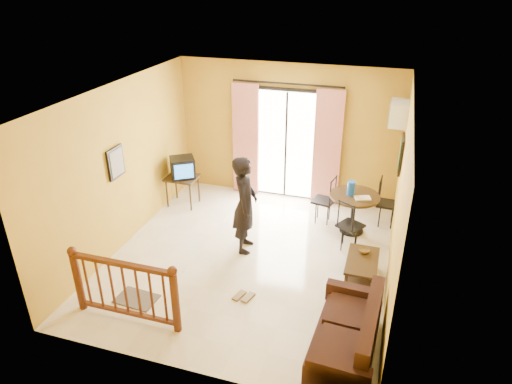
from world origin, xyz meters
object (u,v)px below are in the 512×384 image
(dining_table, at_px, (354,203))
(standing_person, at_px, (245,205))
(television, at_px, (183,168))
(coffee_table, at_px, (362,266))
(sofa, at_px, (349,337))

(dining_table, bearing_deg, standing_person, -146.28)
(television, distance_m, coffee_table, 4.05)
(coffee_table, xyz_separation_m, standing_person, (-2.01, 0.32, 0.60))
(television, distance_m, dining_table, 3.42)
(coffee_table, relative_size, sofa, 0.53)
(standing_person, bearing_deg, television, 45.24)
(sofa, relative_size, standing_person, 0.94)
(dining_table, xyz_separation_m, coffee_table, (0.31, -1.46, -0.34))
(television, bearing_deg, standing_person, -67.38)
(dining_table, relative_size, standing_person, 0.52)
(coffee_table, relative_size, standing_person, 0.50)
(coffee_table, height_order, standing_person, standing_person)
(dining_table, xyz_separation_m, standing_person, (-1.70, -1.13, 0.26))
(coffee_table, distance_m, standing_person, 2.12)
(television, bearing_deg, coffee_table, -54.73)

